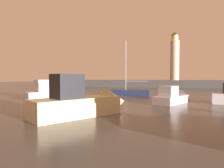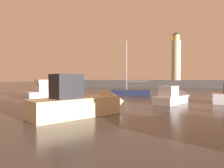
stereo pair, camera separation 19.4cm
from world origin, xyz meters
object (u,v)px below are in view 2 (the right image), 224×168
(motorboat_2, at_px, (87,102))
(motorboat_4, at_px, (175,97))
(motorboat_5, at_px, (59,93))
(lighthouse, at_px, (176,57))
(sailboat_moored, at_px, (130,92))

(motorboat_2, distance_m, motorboat_4, 12.11)
(motorboat_2, relative_size, motorboat_5, 1.11)
(lighthouse, bearing_deg, motorboat_5, -115.71)
(motorboat_4, distance_m, sailboat_moored, 11.49)
(sailboat_moored, bearing_deg, motorboat_4, -54.21)
(sailboat_moored, bearing_deg, motorboat_5, -136.14)
(motorboat_4, distance_m, motorboat_5, 15.55)
(motorboat_2, bearing_deg, lighthouse, 78.46)
(motorboat_4, xyz_separation_m, sailboat_moored, (-6.72, 9.32, -0.14))
(motorboat_2, relative_size, sailboat_moored, 0.91)
(lighthouse, height_order, motorboat_2, lighthouse)
(motorboat_5, bearing_deg, sailboat_moored, 43.86)
(motorboat_4, relative_size, sailboat_moored, 0.73)
(motorboat_5, distance_m, sailboat_moored, 12.22)
(motorboat_2, bearing_deg, motorboat_4, 53.29)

